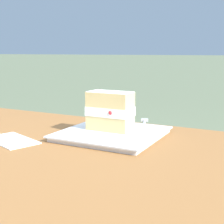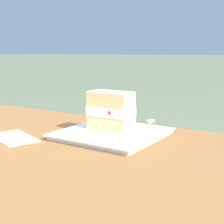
% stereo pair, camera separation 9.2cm
% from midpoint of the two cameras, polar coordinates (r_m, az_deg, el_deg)
% --- Properties ---
extents(patio_table, '(1.42, 0.86, 0.71)m').
position_cam_midpoint_polar(patio_table, '(0.88, -12.80, -11.92)').
color(patio_table, brown).
rests_on(patio_table, ground).
extents(dessert_plate, '(0.27, 0.27, 0.02)m').
position_cam_midpoint_polar(dessert_plate, '(0.93, 2.83, -3.83)').
color(dessert_plate, white).
rests_on(dessert_plate, patio_table).
extents(cake_slice, '(0.13, 0.08, 0.11)m').
position_cam_midpoint_polar(cake_slice, '(0.94, 2.60, 0.18)').
color(cake_slice, '#E0C17A').
rests_on(cake_slice, dessert_plate).
extents(dessert_fork, '(0.07, 0.17, 0.01)m').
position_cam_midpoint_polar(dessert_fork, '(1.08, 8.85, -2.15)').
color(dessert_fork, silver).
rests_on(dessert_fork, patio_table).
extents(paper_napkin, '(0.18, 0.14, 0.00)m').
position_cam_midpoint_polar(paper_napkin, '(0.95, -14.00, -4.36)').
color(paper_napkin, white).
rests_on(paper_napkin, patio_table).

